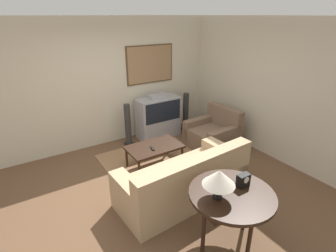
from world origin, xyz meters
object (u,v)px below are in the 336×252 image
object	(u,v)px
table_lamp	(219,178)
couch	(185,181)
armchair	(213,135)
coffee_table	(154,148)
mantel_clock	(243,180)
speaker_tower_left	(128,126)
console_table	(232,198)
speaker_tower_right	(186,113)
tv	(158,117)

from	to	relation	value
table_lamp	couch	bearing A→B (deg)	74.76
couch	armchair	world-z (taller)	armchair
coffee_table	mantel_clock	distance (m)	2.13
couch	speaker_tower_left	size ratio (longest dim) A/B	2.22
couch	coffee_table	bearing A→B (deg)	-97.39
couch	table_lamp	size ratio (longest dim) A/B	5.65
armchair	console_table	distance (m)	2.71
coffee_table	table_lamp	xyz separation A→B (m)	(-0.35, -2.08, 0.66)
armchair	table_lamp	bearing A→B (deg)	-43.77
speaker_tower_right	console_table	bearing A→B (deg)	-117.68
couch	table_lamp	world-z (taller)	table_lamp
armchair	table_lamp	xyz separation A→B (m)	(-1.84, -2.09, 0.76)
tv	armchair	size ratio (longest dim) A/B	1.09
tv	table_lamp	bearing A→B (deg)	-109.11
tv	couch	size ratio (longest dim) A/B	0.49
coffee_table	mantel_clock	world-z (taller)	mantel_clock
console_table	couch	bearing A→B (deg)	86.33
tv	console_table	bearing A→B (deg)	-105.63
console_table	mantel_clock	distance (m)	0.26
couch	mantel_clock	size ratio (longest dim) A/B	12.92
tv	speaker_tower_left	world-z (taller)	tv
armchair	console_table	world-z (taller)	armchair
armchair	table_lamp	world-z (taller)	table_lamp
mantel_clock	speaker_tower_right	xyz separation A→B (m)	(1.49, 3.20, -0.41)
armchair	speaker_tower_left	world-z (taller)	speaker_tower_left
tv	mantel_clock	bearing A→B (deg)	-102.29
mantel_clock	coffee_table	bearing A→B (deg)	91.70
coffee_table	speaker_tower_right	world-z (taller)	speaker_tower_right
table_lamp	speaker_tower_right	distance (m)	3.77
mantel_clock	speaker_tower_left	xyz separation A→B (m)	(-0.09, 3.20, -0.41)
speaker_tower_left	mantel_clock	bearing A→B (deg)	-88.42
mantel_clock	speaker_tower_right	size ratio (longest dim) A/B	0.17
tv	armchair	xyz separation A→B (m)	(0.72, -1.12, -0.20)
couch	speaker_tower_left	bearing A→B (deg)	-94.56
console_table	speaker_tower_right	distance (m)	3.66
couch	table_lamp	distance (m)	1.26
mantel_clock	speaker_tower_right	distance (m)	3.55
speaker_tower_left	armchair	bearing A→B (deg)	-36.17
armchair	mantel_clock	xyz separation A→B (m)	(-1.42, -2.09, 0.57)
console_table	armchair	bearing A→B (deg)	52.46
couch	speaker_tower_left	distance (m)	2.21
console_table	speaker_tower_right	world-z (taller)	speaker_tower_right
speaker_tower_right	couch	bearing A→B (deg)	-126.47
tv	table_lamp	distance (m)	3.44
tv	console_table	world-z (taller)	tv
console_table	mantel_clock	world-z (taller)	mantel_clock
console_table	speaker_tower_left	xyz separation A→B (m)	(0.12, 3.23, -0.26)
tv	coffee_table	bearing A→B (deg)	-123.94
tv	console_table	size ratio (longest dim) A/B	1.02
couch	coffee_table	world-z (taller)	couch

